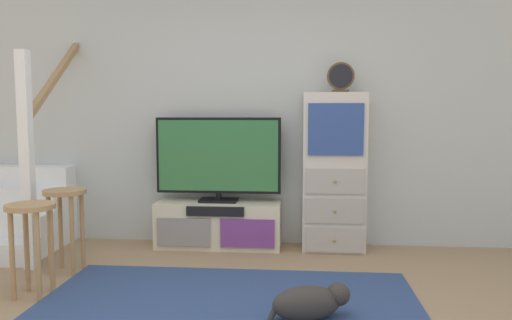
{
  "coord_description": "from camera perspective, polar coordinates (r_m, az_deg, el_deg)",
  "views": [
    {
      "loc": [
        0.47,
        -2.51,
        1.31
      ],
      "look_at": [
        0.09,
        1.86,
        0.88
      ],
      "focal_mm": 35.32,
      "sensor_mm": 36.0,
      "label": 1
    }
  ],
  "objects": [
    {
      "name": "side_cabinet",
      "position": [
        4.76,
        8.81,
        -1.4
      ],
      "size": [
        0.58,
        0.38,
        1.48
      ],
      "color": "beige",
      "rests_on": "ground_plane"
    },
    {
      "name": "bar_stool_far",
      "position": [
        4.37,
        -20.77,
        -5.36
      ],
      "size": [
        0.34,
        0.34,
        0.68
      ],
      "color": "#A37A4C",
      "rests_on": "ground_plane"
    },
    {
      "name": "bar_stool_near",
      "position": [
        3.9,
        -24.12,
        -6.95
      ],
      "size": [
        0.34,
        0.34,
        0.66
      ],
      "color": "#A37A4C",
      "rests_on": "ground_plane"
    },
    {
      "name": "television",
      "position": [
        4.81,
        -4.3,
        0.31
      ],
      "size": [
        1.2,
        0.22,
        0.81
      ],
      "color": "black",
      "rests_on": "media_console"
    },
    {
      "name": "media_console",
      "position": [
        4.89,
        -4.29,
        -7.31
      ],
      "size": [
        1.19,
        0.38,
        0.44
      ],
      "color": "beige",
      "rests_on": "ground_plane"
    },
    {
      "name": "dog",
      "position": [
        3.29,
        6.24,
        -15.71
      ],
      "size": [
        0.53,
        0.32,
        0.23
      ],
      "color": "#332D28",
      "rests_on": "ground_plane"
    },
    {
      "name": "desk_clock",
      "position": [
        4.73,
        9.57,
        9.21
      ],
      "size": [
        0.25,
        0.08,
        0.27
      ],
      "color": "#4C3823",
      "rests_on": "side_cabinet"
    },
    {
      "name": "back_wall",
      "position": [
        5.0,
        -0.47,
        6.03
      ],
      "size": [
        6.4,
        0.12,
        2.7
      ],
      "primitive_type": "cube",
      "color": "#B2B7B2",
      "rests_on": "ground_plane"
    },
    {
      "name": "staircase",
      "position": [
        5.52,
        -24.6,
        -4.75
      ],
      "size": [
        1.0,
        1.36,
        2.2
      ],
      "color": "white",
      "rests_on": "ground_plane"
    },
    {
      "name": "area_rug",
      "position": [
        3.41,
        -3.54,
        -16.92
      ],
      "size": [
        2.6,
        1.8,
        0.01
      ],
      "primitive_type": "cube",
      "color": "navy",
      "rests_on": "ground_plane"
    }
  ]
}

